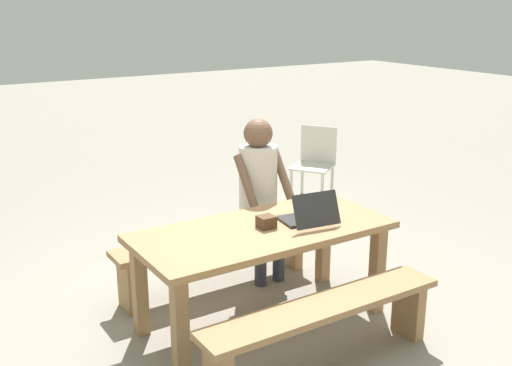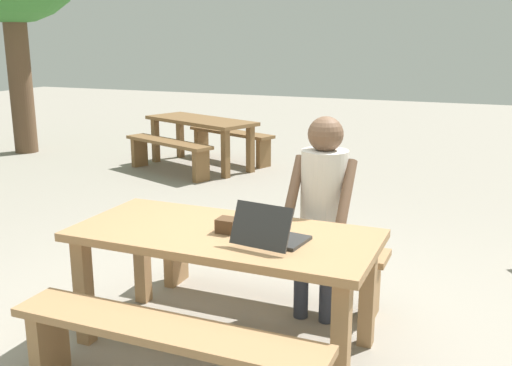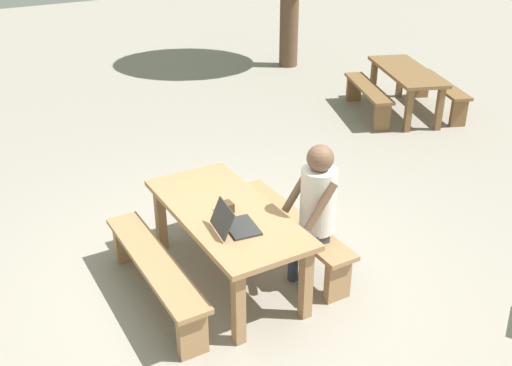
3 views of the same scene
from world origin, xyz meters
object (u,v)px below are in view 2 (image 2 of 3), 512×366
picnic_table_front (224,248)px  picnic_table_mid (201,127)px  small_pouch (227,225)px  person_seated (323,200)px  laptop (270,234)px

picnic_table_front → picnic_table_mid: 5.19m
small_pouch → person_seated: person_seated is taller
small_pouch → picnic_table_mid: bearing=119.7°
laptop → small_pouch: (-0.31, 0.09, -0.02)m
picnic_table_front → laptop: size_ratio=4.68×
small_pouch → person_seated: 0.78m
picnic_table_front → small_pouch: (0.02, -0.01, 0.15)m
person_seated → small_pouch: bearing=-119.7°
picnic_table_mid → small_pouch: bearing=-39.2°
small_pouch → picnic_table_mid: (-2.58, 4.52, -0.19)m
laptop → person_seated: bearing=-88.4°
laptop → picnic_table_mid: (-2.88, 4.61, -0.20)m
picnic_table_front → picnic_table_mid: (-2.55, 4.51, -0.04)m
person_seated → picnic_table_mid: person_seated is taller
laptop → small_pouch: 0.32m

